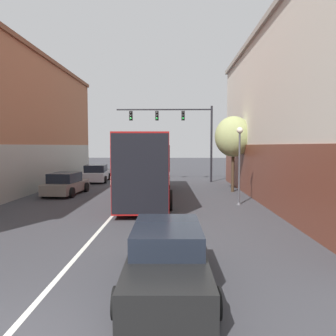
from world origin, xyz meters
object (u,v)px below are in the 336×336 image
parked_car_left_near (96,174)px  parked_car_left_mid (66,184)px  street_tree_near (233,137)px  traffic_signal_gantry (180,126)px  street_lamp (239,158)px  bus (148,163)px  hatchback_foreground (167,257)px

parked_car_left_near → parked_car_left_mid: size_ratio=1.09×
street_tree_near → parked_car_left_mid: bearing=-172.2°
traffic_signal_gantry → street_lamp: (2.96, -10.83, -2.39)m
bus → parked_car_left_mid: 5.67m
hatchback_foreground → traffic_signal_gantry: size_ratio=0.56×
traffic_signal_gantry → street_lamp: traffic_signal_gantry is taller
street_tree_near → hatchback_foreground: bearing=-105.5°
hatchback_foreground → parked_car_left_mid: (-6.77, 13.50, 0.04)m
hatchback_foreground → bus: bearing=5.8°
street_tree_near → traffic_signal_gantry: bearing=120.7°
bus → street_lamp: size_ratio=2.99×
bus → hatchback_foreground: (1.43, -12.27, -1.45)m
street_lamp → street_tree_near: 5.12m
street_lamp → traffic_signal_gantry: bearing=105.3°
parked_car_left_mid → street_lamp: size_ratio=1.04×
parked_car_left_near → street_lamp: size_ratio=1.13×
hatchback_foreground → street_tree_near: 15.87m
parked_car_left_mid → traffic_signal_gantry: size_ratio=0.52×
parked_car_left_mid → parked_car_left_near: bearing=3.0°
hatchback_foreground → parked_car_left_mid: 15.11m
traffic_signal_gantry → hatchback_foreground: bearing=-91.8°
hatchback_foreground → parked_car_left_mid: bearing=25.8°
bus → traffic_signal_gantry: (2.07, 8.64, 2.77)m
bus → street_tree_near: bearing=-65.6°
bus → parked_car_left_mid: (-5.35, 1.24, -1.41)m
street_tree_near → street_lamp: bearing=-96.4°
traffic_signal_gantry → street_lamp: bearing=-74.7°
parked_car_left_mid → street_tree_near: street_tree_near is taller
parked_car_left_mid → street_lamp: (10.38, -3.43, 1.80)m
parked_car_left_near → bus: bearing=-153.8°
hatchback_foreground → parked_car_left_near: 22.11m
bus → street_tree_near: size_ratio=2.40×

